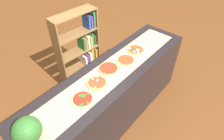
% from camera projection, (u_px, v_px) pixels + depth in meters
% --- Properties ---
extents(ground_plane, '(12.00, 12.00, 0.00)m').
position_uv_depth(ground_plane, '(112.00, 117.00, 2.93)').
color(ground_plane, brown).
extents(counter, '(2.55, 0.63, 0.94)m').
position_uv_depth(counter, '(112.00, 97.00, 2.62)').
color(counter, black).
rests_on(counter, ground_plane).
extents(parchment_paper, '(2.32, 0.39, 0.00)m').
position_uv_depth(parchment_paper, '(112.00, 71.00, 2.31)').
color(parchment_paper, tan).
rests_on(parchment_paper, counter).
extents(pizza_spinach_0, '(0.24, 0.24, 0.03)m').
position_uv_depth(pizza_spinach_0, '(83.00, 99.00, 1.97)').
color(pizza_spinach_0, '#E5C17F').
rests_on(pizza_spinach_0, parchment_paper).
extents(pizza_mushroom_1, '(0.24, 0.24, 0.03)m').
position_uv_depth(pizza_mushroom_1, '(97.00, 83.00, 2.15)').
color(pizza_mushroom_1, tan).
rests_on(pizza_mushroom_1, parchment_paper).
extents(pizza_plain_2, '(0.24, 0.24, 0.02)m').
position_uv_depth(pizza_plain_2, '(109.00, 68.00, 2.33)').
color(pizza_plain_2, tan).
rests_on(pizza_plain_2, parchment_paper).
extents(pizza_plain_3, '(0.24, 0.24, 0.02)m').
position_uv_depth(pizza_plain_3, '(126.00, 60.00, 2.45)').
color(pizza_plain_3, '#DBB26B').
rests_on(pizza_plain_3, parchment_paper).
extents(pizza_mozzarella_4, '(0.24, 0.24, 0.02)m').
position_uv_depth(pizza_mozzarella_4, '(136.00, 50.00, 2.62)').
color(pizza_mozzarella_4, tan).
rests_on(pizza_mozzarella_4, parchment_paper).
extents(watermelon, '(0.24, 0.24, 0.24)m').
position_uv_depth(watermelon, '(27.00, 130.00, 1.58)').
color(watermelon, '#2D6628').
rests_on(watermelon, counter).
extents(bookshelf, '(0.73, 0.29, 1.30)m').
position_uv_depth(bookshelf, '(83.00, 49.00, 3.16)').
color(bookshelf, brown).
rests_on(bookshelf, ground_plane).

